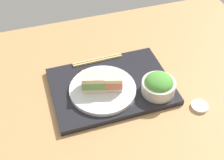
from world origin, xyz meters
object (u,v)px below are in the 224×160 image
(salad_bowl, at_px, (159,85))
(chopsticks_pair, at_px, (97,60))
(sandwich_plate, at_px, (103,89))
(sandwich_near, at_px, (111,82))
(sandwich_far, at_px, (94,82))
(small_sauce_dish, at_px, (200,106))

(salad_bowl, relative_size, chopsticks_pair, 0.60)
(sandwich_plate, relative_size, chopsticks_pair, 1.19)
(sandwich_plate, distance_m, sandwich_near, 0.05)
(sandwich_far, height_order, small_sauce_dish, sandwich_far)
(sandwich_near, bearing_deg, sandwich_plate, -16.46)
(sandwich_far, bearing_deg, small_sauce_dish, 153.13)
(chopsticks_pair, bearing_deg, small_sauce_dish, 130.47)
(salad_bowl, distance_m, chopsticks_pair, 0.27)
(sandwich_far, xyz_separation_m, small_sauce_dish, (-0.32, 0.16, -0.06))
(sandwich_near, bearing_deg, small_sauce_dish, 151.08)
(sandwich_plate, distance_m, small_sauce_dish, 0.33)
(sandwich_plate, distance_m, chopsticks_pair, 0.16)
(sandwich_near, relative_size, sandwich_far, 0.98)
(sandwich_plate, bearing_deg, sandwich_far, -16.46)
(sandwich_plate, bearing_deg, salad_bowl, 161.22)
(sandwich_plate, height_order, sandwich_near, sandwich_near)
(sandwich_plate, distance_m, salad_bowl, 0.19)
(sandwich_near, distance_m, sandwich_far, 0.06)
(sandwich_far, relative_size, small_sauce_dish, 1.52)
(sandwich_plate, xyz_separation_m, sandwich_near, (-0.03, 0.01, 0.04))
(salad_bowl, xyz_separation_m, chopsticks_pair, (0.15, -0.22, -0.03))
(sandwich_near, distance_m, salad_bowl, 0.16)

